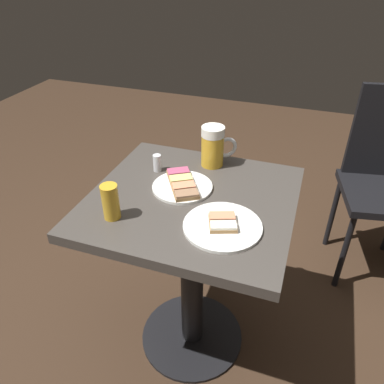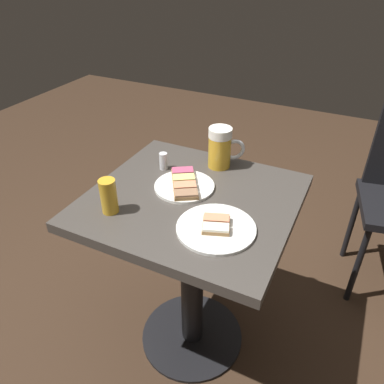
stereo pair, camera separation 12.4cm
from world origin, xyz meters
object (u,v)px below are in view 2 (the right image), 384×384
at_px(plate_far, 216,227).
at_px(beer_glass_small, 109,196).
at_px(beer_mug, 221,148).
at_px(salt_shaker, 163,161).
at_px(plate_near, 184,185).

bearing_deg(plate_far, beer_glass_small, 100.47).
xyz_separation_m(plate_far, beer_mug, (0.36, 0.13, 0.07)).
relative_size(plate_far, salt_shaker, 3.69).
bearing_deg(beer_mug, plate_near, 164.31).
height_order(beer_mug, salt_shaker, beer_mug).
bearing_deg(plate_near, beer_mug, -15.69).
distance_m(plate_near, beer_glass_small, 0.27).
height_order(plate_near, beer_mug, beer_mug).
distance_m(plate_far, beer_mug, 0.39).
height_order(plate_near, plate_far, same).
xyz_separation_m(plate_near, beer_glass_small, (-0.23, 0.15, 0.05)).
xyz_separation_m(beer_mug, salt_shaker, (-0.11, 0.18, -0.05)).
xyz_separation_m(plate_far, salt_shaker, (0.25, 0.32, 0.02)).
bearing_deg(plate_near, beer_glass_small, 146.90).
relative_size(plate_near, beer_glass_small, 1.82).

